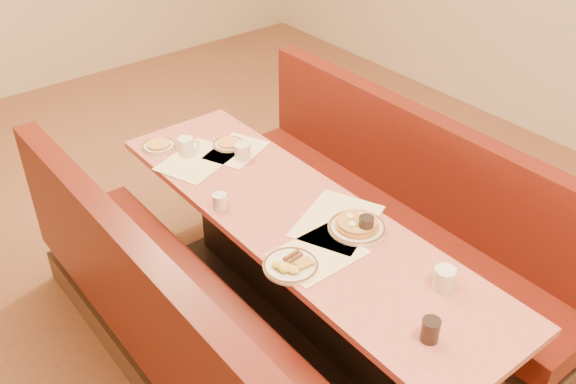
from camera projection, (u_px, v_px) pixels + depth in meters
ground at (299, 323)px, 3.65m from camera, size 8.00×8.00×0.00m
diner_table at (299, 273)px, 3.44m from camera, size 0.70×2.50×0.75m
booth_left at (181, 338)px, 3.07m from camera, size 0.55×2.50×1.05m
booth_right at (394, 224)px, 3.83m from camera, size 0.55×2.50×1.05m
placemat_near_left at (318, 253)px, 2.99m from camera, size 0.40×0.30×0.00m
placemat_near_right at (337, 221)px, 3.20m from camera, size 0.56×0.50×0.00m
placemat_far_left at (197, 160)px, 3.68m from camera, size 0.51×0.44×0.00m
placemat_far_right at (236, 150)px, 3.77m from camera, size 0.43×0.38×0.00m
pancake_plate at (357, 226)px, 3.13m from camera, size 0.29×0.29×0.06m
eggs_plate at (290, 265)px, 2.90m from camera, size 0.25×0.25×0.05m
extra_plate_mid at (229, 144)px, 3.82m from camera, size 0.19×0.19×0.04m
extra_plate_far at (159, 145)px, 3.80m from camera, size 0.20×0.20×0.04m
coffee_mug_a at (445, 278)px, 2.77m from camera, size 0.14×0.10×0.10m
coffee_mug_b at (220, 201)px, 3.28m from camera, size 0.10×0.07×0.08m
coffee_mug_c at (243, 151)px, 3.67m from camera, size 0.12×0.09×0.09m
coffee_mug_d at (186, 146)px, 3.72m from camera, size 0.13×0.09×0.10m
soda_tumbler_near at (430, 330)px, 2.52m from camera, size 0.08×0.08×0.10m
soda_tumbler_mid at (366, 226)px, 3.08m from camera, size 0.07×0.07×0.10m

